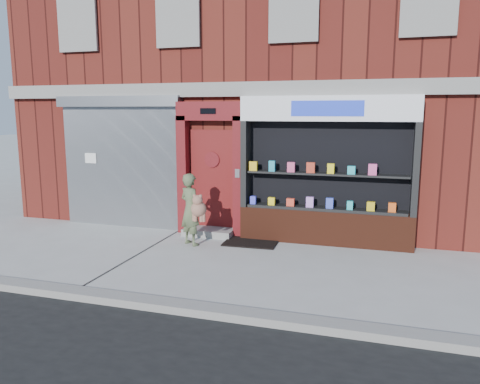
% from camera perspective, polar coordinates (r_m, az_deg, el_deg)
% --- Properties ---
extents(ground, '(80.00, 80.00, 0.00)m').
position_cam_1_polar(ground, '(8.59, -3.12, -8.48)').
color(ground, '#9E9E99').
rests_on(ground, ground).
extents(curb, '(60.00, 0.30, 0.12)m').
position_cam_1_polar(curb, '(6.72, -9.62, -13.38)').
color(curb, gray).
rests_on(curb, ground).
extents(building, '(12.00, 8.16, 8.00)m').
position_cam_1_polar(building, '(14.00, 5.50, 15.10)').
color(building, '#4E1611').
rests_on(building, ground).
extents(shutter_bay, '(3.10, 0.30, 3.04)m').
position_cam_1_polar(shutter_bay, '(11.25, -14.27, 4.53)').
color(shutter_bay, gray).
rests_on(shutter_bay, ground).
extents(red_door_bay, '(1.52, 0.58, 2.90)m').
position_cam_1_polar(red_door_bay, '(10.24, -3.55, 2.85)').
color(red_door_bay, '#560E12').
rests_on(red_door_bay, ground).
extents(pharmacy_bay, '(3.50, 0.41, 3.00)m').
position_cam_1_polar(pharmacy_bay, '(9.62, 10.43, 1.75)').
color(pharmacy_bay, '#532213').
rests_on(pharmacy_bay, ground).
extents(woman, '(0.72, 0.60, 1.47)m').
position_cam_1_polar(woman, '(9.48, -5.93, -2.09)').
color(woman, '#546140').
rests_on(woman, ground).
extents(doormat, '(1.11, 0.80, 0.03)m').
position_cam_1_polar(doormat, '(9.74, 1.34, -6.17)').
color(doormat, black).
rests_on(doormat, ground).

